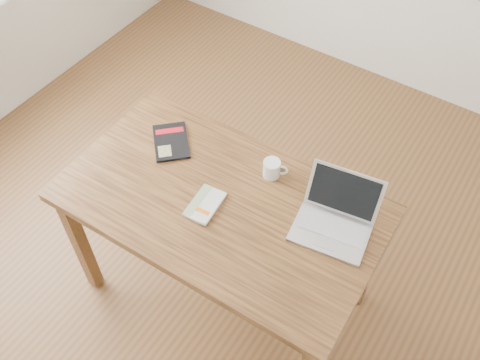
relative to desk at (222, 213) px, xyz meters
The scene contains 6 objects.
room 0.70m from the desk, 53.63° to the right, with size 4.04×4.04×2.70m.
desk is the anchor object (origin of this frame).
white_guidebook 0.12m from the desk, 124.58° to the right, with size 0.12×0.18×0.02m.
black_guidebook 0.40m from the desk, 159.13° to the left, with size 0.25×0.25×0.01m.
laptop 0.47m from the desk, 19.14° to the left, with size 0.32×0.31×0.19m.
coffee_mug 0.28m from the desk, 66.30° to the left, with size 0.10×0.07×0.08m.
Camera 1 is at (0.68, -0.99, 2.44)m, focal length 40.00 mm.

